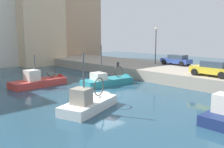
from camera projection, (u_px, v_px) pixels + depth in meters
The scene contains 11 objects.
water_surface at pixel (106, 95), 20.51m from camera, with size 80.00×80.00×0.00m, color navy.
quay_wall at pixel (179, 73), 28.19m from camera, with size 9.00×56.00×1.20m, color #9E9384.
fishing_boat_teal at pixel (110, 83), 24.91m from camera, with size 6.31×2.66×4.93m.
fishing_boat_white at pixel (92, 107), 16.65m from camera, with size 5.75×3.49×4.77m.
fishing_boat_red at pixel (42, 84), 24.32m from camera, with size 6.37×2.37×4.03m.
parked_car_blue at pixel (177, 60), 31.11m from camera, with size 1.93×3.88×1.33m.
parked_car_yellow at pixel (212, 68), 22.51m from camera, with size 1.93×3.87×1.45m.
mooring_bollard_mid at pixel (118, 64), 29.56m from camera, with size 0.28×0.28×0.55m, color #2D2D33.
quay_streetlamp at pixel (156, 39), 31.89m from camera, with size 0.36×0.36×4.83m.
waterfront_building_west_mid at pixel (36, 10), 40.38m from camera, with size 7.63×7.13×18.41m.
waterfront_building_central at pixel (70, 27), 49.95m from camera, with size 11.44×7.21×13.46m.
Camera 1 is at (-13.30, -14.91, 5.00)m, focal length 38.67 mm.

